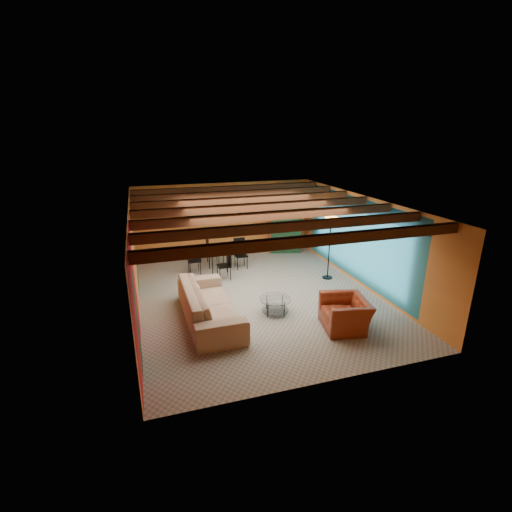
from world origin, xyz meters
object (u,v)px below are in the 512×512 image
object	(u,v)px
sofa	(209,303)
coffee_table	(275,306)
armoire	(283,227)
floor_lamp	(329,248)
potted_plant	(284,195)
dining_table	(218,256)
armchair	(345,313)
vase	(217,238)

from	to	relation	value
sofa	coffee_table	world-z (taller)	sofa
armoire	floor_lamp	world-z (taller)	floor_lamp
potted_plant	armoire	bearing A→B (deg)	0.00
sofa	dining_table	size ratio (longest dim) A/B	1.52
dining_table	floor_lamp	world-z (taller)	floor_lamp
armchair	dining_table	bearing A→B (deg)	-144.86
armchair	armoire	bearing A→B (deg)	-176.19
armchair	potted_plant	distance (m)	6.31
sofa	dining_table	distance (m)	3.43
armchair	floor_lamp	distance (m)	3.22
sofa	potted_plant	world-z (taller)	potted_plant
armchair	armoire	size ratio (longest dim) A/B	0.59
armchair	potted_plant	xyz separation A→B (m)	(0.77, 5.99, 1.82)
potted_plant	vase	xyz separation A→B (m)	(-2.85, -1.33, -1.07)
sofa	vase	distance (m)	3.50
armoire	dining_table	bearing A→B (deg)	-139.01
coffee_table	dining_table	distance (m)	3.56
armchair	potted_plant	bearing A→B (deg)	-176.19
armchair	coffee_table	xyz separation A→B (m)	(-1.32, 1.20, -0.17)
dining_table	armoire	world-z (taller)	armoire
armchair	floor_lamp	xyz separation A→B (m)	(1.12, 2.96, 0.62)
floor_lamp	vase	bearing A→B (deg)	151.95
coffee_table	potted_plant	size ratio (longest dim) A/B	1.65
sofa	armchair	xyz separation A→B (m)	(2.99, -1.36, -0.07)
potted_plant	vase	size ratio (longest dim) A/B	2.63
armchair	coffee_table	bearing A→B (deg)	-121.10
dining_table	armoire	xyz separation A→B (m)	(2.85, 1.33, 0.46)
dining_table	potted_plant	bearing A→B (deg)	25.09
vase	potted_plant	bearing A→B (deg)	25.09
armchair	armoire	distance (m)	6.07
sofa	coffee_table	xyz separation A→B (m)	(1.68, -0.16, -0.23)
sofa	dining_table	xyz separation A→B (m)	(0.92, 3.30, 0.08)
dining_table	armoire	bearing A→B (deg)	25.09
coffee_table	vase	size ratio (longest dim) A/B	4.33
vase	dining_table	bearing A→B (deg)	0.00
sofa	armoire	xyz separation A→B (m)	(3.77, 4.64, 0.53)
armchair	floor_lamp	bearing A→B (deg)	170.43
sofa	vase	bearing A→B (deg)	-16.27
floor_lamp	potted_plant	xyz separation A→B (m)	(-0.35, 3.03, 1.20)
armoire	armchair	bearing A→B (deg)	-81.45
dining_table	sofa	bearing A→B (deg)	-105.57
floor_lamp	vase	xyz separation A→B (m)	(-3.19, 1.70, 0.13)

